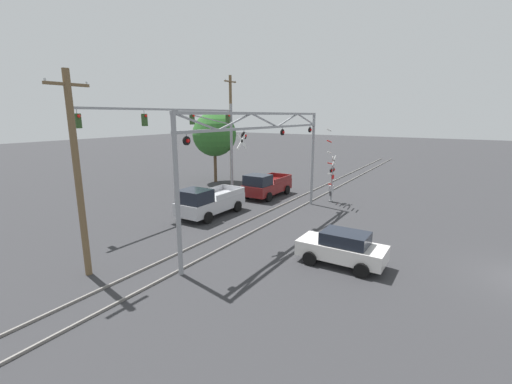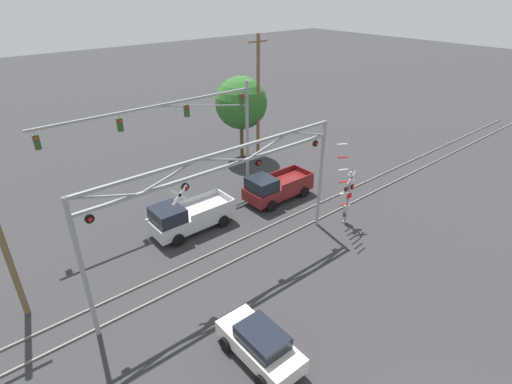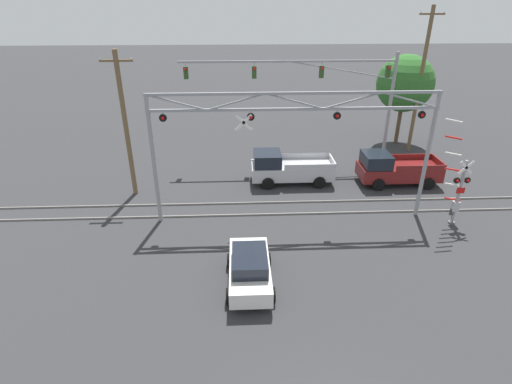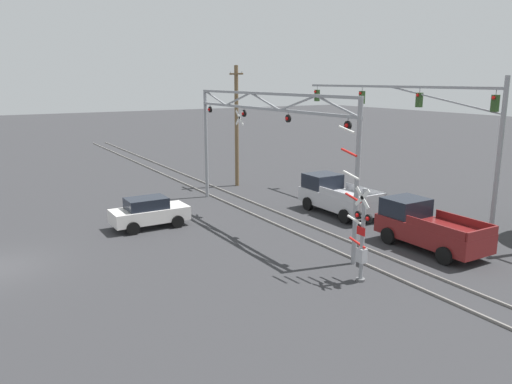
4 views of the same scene
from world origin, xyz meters
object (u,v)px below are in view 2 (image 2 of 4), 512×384
(traffic_signal_span, at_px, (201,121))
(pickup_truck_following, at_px, (275,187))
(sedan_waiting, at_px, (260,344))
(utility_pole_right, at_px, (258,100))
(utility_pole_left, at_px, (0,235))
(crossing_gantry, at_px, (224,187))
(pickup_truck_lead, at_px, (188,217))
(background_tree_beyond_span, at_px, (241,103))
(crossing_signal_mast, at_px, (347,197))

(traffic_signal_span, distance_m, pickup_truck_following, 7.01)
(sedan_waiting, distance_m, utility_pole_right, 21.31)
(traffic_signal_span, xyz_separation_m, pickup_truck_following, (3.42, -4.00, -4.63))
(utility_pole_left, distance_m, utility_pole_right, 21.36)
(crossing_gantry, xyz_separation_m, pickup_truck_following, (7.38, 4.23, -4.11))
(pickup_truck_lead, distance_m, utility_pole_right, 12.69)
(pickup_truck_following, distance_m, sedan_waiting, 13.92)
(sedan_waiting, relative_size, utility_pole_right, 0.38)
(traffic_signal_span, xyz_separation_m, background_tree_beyond_span, (6.56, 3.96, -0.71))
(crossing_gantry, relative_size, background_tree_beyond_span, 2.04)
(pickup_truck_following, relative_size, utility_pole_left, 0.60)
(utility_pole_left, distance_m, background_tree_beyond_span, 21.69)
(pickup_truck_lead, height_order, background_tree_beyond_span, background_tree_beyond_span)
(background_tree_beyond_span, bearing_deg, utility_pole_right, -79.31)
(pickup_truck_lead, bearing_deg, sedan_waiting, -105.13)
(pickup_truck_lead, bearing_deg, pickup_truck_following, -4.09)
(pickup_truck_following, distance_m, utility_pole_right, 8.34)
(crossing_signal_mast, relative_size, utility_pole_right, 0.56)
(pickup_truck_following, bearing_deg, background_tree_beyond_span, 68.48)
(crossing_gantry, xyz_separation_m, pickup_truck_lead, (0.40, 4.73, -4.11))
(crossing_gantry, bearing_deg, background_tree_beyond_span, 49.22)
(traffic_signal_span, bearing_deg, pickup_truck_following, -49.46)
(traffic_signal_span, distance_m, pickup_truck_lead, 6.81)
(crossing_signal_mast, xyz_separation_m, utility_pole_right, (2.19, 11.41, 3.50))
(utility_pole_left, bearing_deg, traffic_signal_span, 19.77)
(crossing_gantry, height_order, traffic_signal_span, traffic_signal_span)
(traffic_signal_span, relative_size, background_tree_beyond_span, 2.07)
(crossing_signal_mast, height_order, pickup_truck_lead, crossing_signal_mast)
(traffic_signal_span, height_order, utility_pole_left, utility_pole_left)
(utility_pole_left, relative_size, background_tree_beyond_span, 1.20)
(crossing_gantry, xyz_separation_m, traffic_signal_span, (3.96, 8.24, 0.52))
(pickup_truck_lead, relative_size, background_tree_beyond_span, 0.75)
(traffic_signal_span, bearing_deg, background_tree_beyond_span, 31.08)
(pickup_truck_lead, bearing_deg, utility_pole_left, -172.55)
(utility_pole_left, xyz_separation_m, background_tree_beyond_span, (19.85, 8.73, 0.46))
(crossing_signal_mast, bearing_deg, pickup_truck_lead, 145.04)
(background_tree_beyond_span, bearing_deg, crossing_signal_mast, -97.92)
(crossing_gantry, relative_size, utility_pole_left, 1.69)
(pickup_truck_following, bearing_deg, utility_pole_left, -177.35)
(sedan_waiting, bearing_deg, utility_pole_right, 50.32)
(sedan_waiting, height_order, background_tree_beyond_span, background_tree_beyond_span)
(sedan_waiting, bearing_deg, crossing_signal_mast, 22.52)
(sedan_waiting, relative_size, utility_pole_left, 0.46)
(pickup_truck_following, bearing_deg, crossing_signal_mast, -76.24)
(crossing_gantry, height_order, utility_pole_left, utility_pole_left)
(crossing_signal_mast, bearing_deg, traffic_signal_span, 116.92)
(crossing_signal_mast, xyz_separation_m, pickup_truck_lead, (-8.28, 5.79, -0.97))
(pickup_truck_lead, xyz_separation_m, utility_pole_left, (-9.73, -1.27, 3.46))
(utility_pole_left, bearing_deg, utility_pole_right, 18.84)
(crossing_gantry, xyz_separation_m, background_tree_beyond_span, (10.52, 12.19, -0.19))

